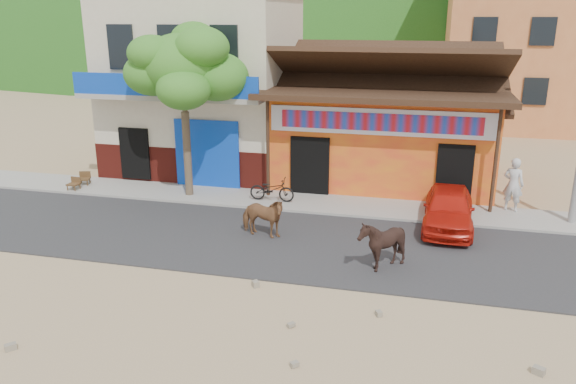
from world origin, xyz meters
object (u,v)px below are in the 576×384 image
cow_dark (382,244)px  cafe_chair_right (83,173)px  red_car (449,208)px  scooter (272,189)px  cafe_chair_left (73,179)px  cow_tan (262,217)px  tree (185,112)px  pedestrian (513,184)px

cow_dark → cafe_chair_right: 12.53m
cow_dark → cafe_chair_right: cow_dark is taller
red_car → cafe_chair_right: bearing=177.4°
scooter → cafe_chair_left: size_ratio=1.87×
cow_tan → scooter: cow_tan is taller
scooter → cow_dark: bearing=-136.7°
cow_tan → red_car: bearing=-58.6°
cow_dark → red_car: (1.75, 3.47, -0.07)m
tree → pedestrian: tree is taller
cow_dark → scooter: bearing=-142.2°
red_car → cow_dark: bearing=-114.4°
cow_tan → cow_dark: size_ratio=1.06×
red_car → pedestrian: size_ratio=2.05×
cow_tan → red_car: 5.74m
tree → cafe_chair_right: bearing=177.7°
pedestrian → tree: bearing=26.2°
cow_tan → cow_dark: cow_dark is taller
scooter → red_car: bearing=-99.1°
pedestrian → cafe_chair_left: pedestrian is taller
tree → red_car: size_ratio=1.63×
tree → cow_tan: (3.64, -3.07, -2.46)m
cow_dark → cafe_chair_right: bearing=-116.8°
cafe_chair_left → tree: bearing=9.1°
cow_tan → cow_dark: bearing=-101.0°
cow_tan → pedestrian: pedestrian is taller
scooter → pedestrian: size_ratio=0.88×
cafe_chair_right → tree: bearing=-18.2°
cow_dark → scooter: size_ratio=0.88×
cow_dark → pedestrian: 6.60m
pedestrian → red_car: bearing=64.1°
cow_tan → cow_dark: 3.86m
tree → cafe_chair_left: bearing=-173.5°
pedestrian → cafe_chair_right: (-15.47, -0.72, -0.45)m
tree → cafe_chair_right: 5.09m
tree → cafe_chair_right: tree is taller
red_car → cow_tan: bearing=-156.4°
cafe_chair_left → cafe_chair_right: cafe_chair_right is taller
cafe_chair_left → pedestrian: bearing=7.8°
cow_tan → cafe_chair_left: size_ratio=1.73×
scooter → cafe_chair_left: bearing=94.2°
red_car → pedestrian: pedestrian is taller
pedestrian → cafe_chair_left: size_ratio=2.13×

